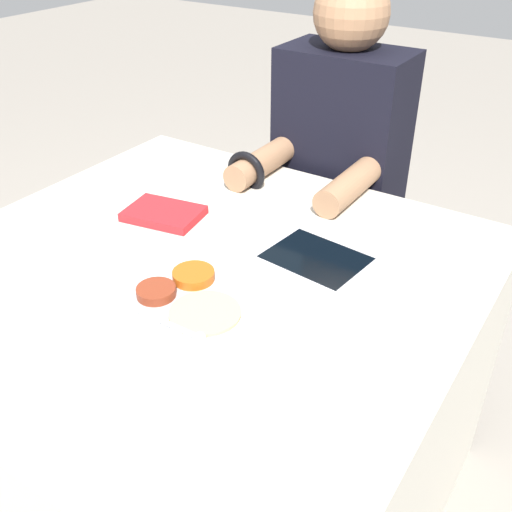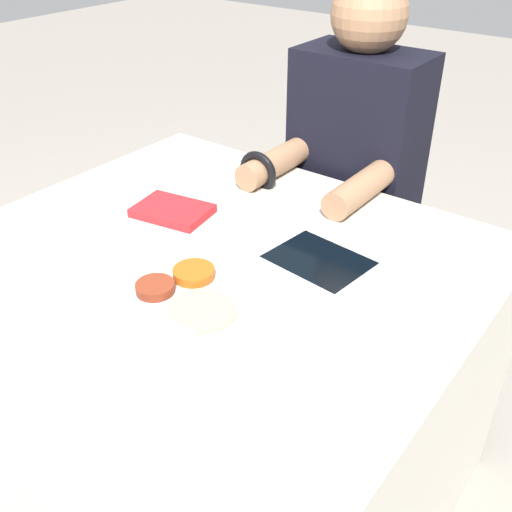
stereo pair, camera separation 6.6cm
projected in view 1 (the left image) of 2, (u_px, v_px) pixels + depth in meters
ground_plane at (209, 495)px, 1.60m from camera, size 12.00×12.00×0.00m
dining_table at (203, 396)px, 1.40m from camera, size 1.08×1.05×0.73m
thali_tray at (188, 301)px, 1.10m from camera, size 0.27×0.27×0.03m
red_notebook at (164, 214)px, 1.38m from camera, size 0.19×0.15×0.02m
tablet_device at (316, 259)px, 1.22m from camera, size 0.23×0.19×0.01m
person_diner at (335, 208)px, 1.75m from camera, size 0.35×0.44×1.21m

